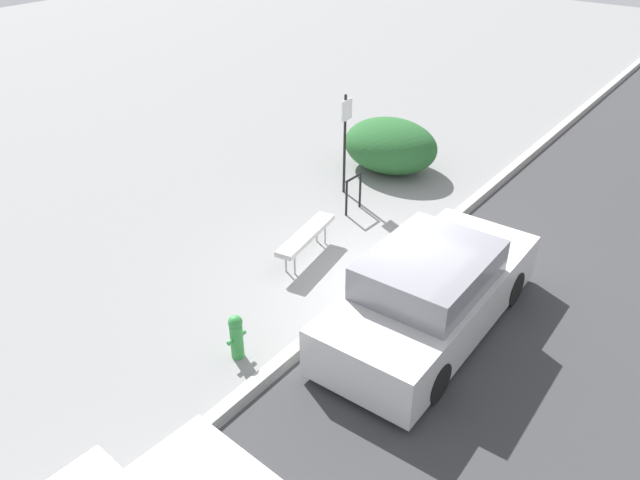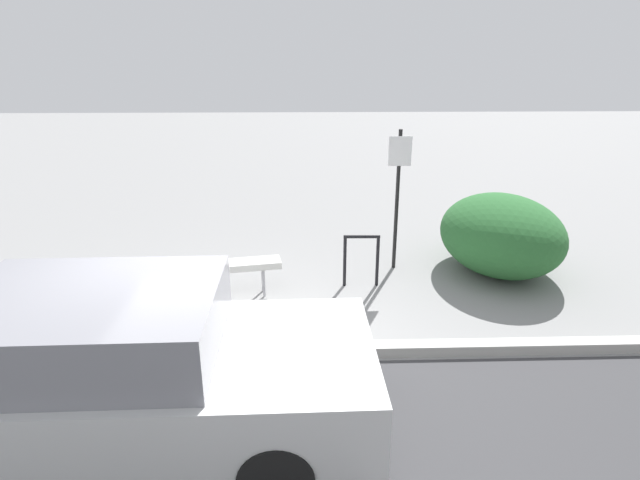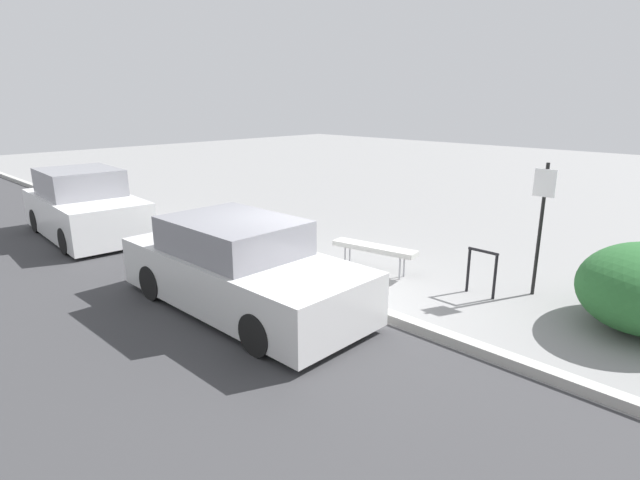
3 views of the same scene
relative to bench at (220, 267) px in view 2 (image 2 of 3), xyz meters
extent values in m
plane|color=gray|center=(0.27, -1.58, -0.48)|extent=(60.00, 60.00, 0.00)
cube|color=#A8A8A3|center=(0.27, -1.58, -0.42)|extent=(60.00, 0.20, 0.13)
cylinder|color=#99999E|center=(-0.59, -0.20, -0.26)|extent=(0.04, 0.04, 0.45)
cylinder|color=#99999E|center=(0.62, 0.01, -0.26)|extent=(0.04, 0.04, 0.45)
cylinder|color=#99999E|center=(-0.62, -0.01, -0.26)|extent=(0.04, 0.04, 0.45)
cylinder|color=#99999E|center=(0.59, 0.20, -0.26)|extent=(0.04, 0.04, 0.45)
cube|color=#B2B2AD|center=(0.00, 0.00, 0.01)|extent=(1.78, 0.63, 0.10)
cylinder|color=black|center=(1.83, 0.36, -0.08)|extent=(0.05, 0.05, 0.80)
cylinder|color=black|center=(2.33, 0.35, -0.08)|extent=(0.05, 0.05, 0.80)
cylinder|color=black|center=(2.08, 0.35, 0.32)|extent=(0.55, 0.06, 0.05)
cylinder|color=black|center=(2.72, 1.05, 0.67)|extent=(0.06, 0.06, 2.30)
cube|color=white|center=(2.72, 1.01, 1.49)|extent=(0.36, 0.02, 0.46)
ellipsoid|color=#28602D|center=(4.42, 0.88, 0.15)|extent=(1.90, 2.36, 1.27)
cylinder|color=black|center=(0.96, -2.03, -0.18)|extent=(0.60, 0.19, 0.60)
cylinder|color=black|center=(0.98, -3.69, -0.18)|extent=(0.60, 0.19, 0.60)
cylinder|color=black|center=(-1.83, -2.07, -0.18)|extent=(0.60, 0.19, 0.60)
cube|color=silver|center=(-0.42, -2.88, 0.04)|extent=(4.53, 1.87, 0.81)
cube|color=gray|center=(-0.60, -2.88, 0.70)|extent=(2.19, 1.65, 0.56)
camera|label=1|loc=(-7.89, -6.33, 5.95)|focal=35.00mm
camera|label=2|loc=(1.22, -6.68, 2.80)|focal=28.00mm
camera|label=3|loc=(5.80, -7.39, 2.81)|focal=28.00mm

